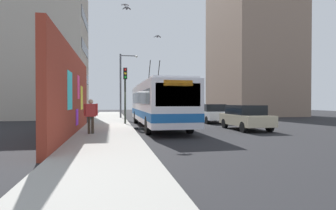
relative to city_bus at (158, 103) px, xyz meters
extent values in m
plane|color=#232326|center=(0.91, 1.80, -1.72)|extent=(80.00, 80.00, 0.00)
cube|color=#9E9B93|center=(0.91, 3.40, -1.64)|extent=(48.00, 3.20, 0.15)
cube|color=maroon|center=(-3.63, 5.15, 0.49)|extent=(12.91, 0.30, 4.41)
cube|color=yellow|center=(-0.66, 4.99, 0.32)|extent=(1.08, 0.02, 1.48)
cube|color=#33D8E5|center=(-5.60, 4.99, 0.60)|extent=(1.38, 0.02, 1.75)
cube|color=#8C19D8|center=(-3.03, 4.99, -0.76)|extent=(0.94, 0.02, 0.88)
cube|color=#F2338C|center=(-2.35, 4.99, 0.91)|extent=(0.86, 0.02, 1.34)
cube|color=#B2A899|center=(12.95, 11.00, 5.50)|extent=(8.76, 9.94, 14.44)
cube|color=black|center=(12.95, 6.01, 2.68)|extent=(7.45, 0.04, 1.10)
cube|color=black|center=(12.95, 6.01, 5.88)|extent=(7.45, 0.04, 1.10)
cube|color=black|center=(12.95, 6.01, 9.08)|extent=(7.45, 0.04, 1.10)
cube|color=gray|center=(14.79, -15.20, 8.49)|extent=(11.75, 8.74, 20.41)
cube|color=black|center=(14.79, -19.59, 2.68)|extent=(9.99, 0.04, 1.10)
cube|color=black|center=(14.79, -19.59, 5.88)|extent=(9.99, 0.04, 1.10)
cube|color=black|center=(14.79, -19.59, 9.08)|extent=(9.99, 0.04, 1.10)
cube|color=black|center=(14.79, -19.59, 12.28)|extent=(9.99, 0.04, 1.10)
cube|color=silver|center=(0.01, 0.00, -0.02)|extent=(12.04, 2.61, 2.50)
cube|color=silver|center=(0.01, 0.00, 1.29)|extent=(11.56, 2.40, 0.12)
cube|color=#1959A5|center=(0.01, 0.00, -0.72)|extent=(12.06, 2.63, 0.44)
cube|color=black|center=(-6.00, 0.00, 0.42)|extent=(0.04, 2.22, 1.12)
cube|color=black|center=(0.01, 0.00, 0.36)|extent=(11.08, 2.64, 0.80)
cube|color=orange|center=(-5.99, 0.00, 0.98)|extent=(0.06, 1.43, 0.28)
cylinder|color=black|center=(1.81, -0.35, 2.13)|extent=(1.43, 0.06, 2.00)
cylinder|color=black|center=(1.81, 0.35, 2.13)|extent=(1.43, 0.06, 2.00)
cylinder|color=black|center=(-3.85, -1.18, -1.22)|extent=(1.00, 0.28, 1.00)
cylinder|color=black|center=(-3.85, 1.18, -1.22)|extent=(1.00, 0.28, 1.00)
cylinder|color=black|center=(3.86, -1.18, -1.22)|extent=(1.00, 0.28, 1.00)
cylinder|color=black|center=(3.86, 1.18, -1.22)|extent=(1.00, 0.28, 1.00)
cube|color=#C6B793|center=(-2.77, -5.20, -1.07)|extent=(4.08, 1.88, 0.66)
cube|color=black|center=(-2.69, -5.20, -0.44)|extent=(2.45, 1.69, 0.60)
cylinder|color=black|center=(-4.12, -6.04, -1.40)|extent=(0.64, 0.22, 0.64)
cylinder|color=black|center=(-4.12, -4.36, -1.40)|extent=(0.64, 0.22, 0.64)
cylinder|color=black|center=(-1.43, -6.04, -1.40)|extent=(0.64, 0.22, 0.64)
cylinder|color=black|center=(-1.43, -4.36, -1.40)|extent=(0.64, 0.22, 0.64)
cube|color=white|center=(3.30, -5.20, -1.07)|extent=(4.16, 1.91, 0.66)
cube|color=black|center=(3.38, -5.20, -0.44)|extent=(2.49, 1.72, 0.60)
cylinder|color=black|center=(1.93, -6.05, -1.40)|extent=(0.64, 0.22, 0.64)
cylinder|color=black|center=(1.93, -4.35, -1.40)|extent=(0.64, 0.22, 0.64)
cylinder|color=black|center=(4.67, -6.05, -1.40)|extent=(0.64, 0.22, 0.64)
cylinder|color=black|center=(4.67, -4.35, -1.40)|extent=(0.64, 0.22, 0.64)
cube|color=#B7B7BC|center=(9.74, -5.20, -1.07)|extent=(4.75, 1.76, 0.66)
cube|color=black|center=(9.84, -5.20, -0.44)|extent=(2.85, 1.58, 0.60)
cylinder|color=black|center=(8.18, -5.98, -1.40)|extent=(0.64, 0.22, 0.64)
cylinder|color=black|center=(8.18, -4.42, -1.40)|extent=(0.64, 0.22, 0.64)
cylinder|color=black|center=(11.31, -5.98, -1.40)|extent=(0.64, 0.22, 0.64)
cylinder|color=black|center=(11.31, -4.42, -1.40)|extent=(0.64, 0.22, 0.64)
cylinder|color=#3F3326|center=(-4.11, 4.10, -1.13)|extent=(0.14, 0.14, 0.88)
cylinder|color=#3F3326|center=(-4.11, 4.28, -1.13)|extent=(0.14, 0.14, 0.88)
cube|color=#BF3333|center=(-4.11, 4.19, -0.36)|extent=(0.22, 0.51, 0.66)
cylinder|color=#BF3333|center=(-4.11, 3.88, -0.33)|extent=(0.09, 0.09, 0.63)
cylinder|color=#BF3333|center=(-4.11, 4.49, -0.33)|extent=(0.09, 0.09, 0.63)
sphere|color=tan|center=(-4.11, 4.19, 0.09)|extent=(0.24, 0.24, 0.24)
cylinder|color=#2D382D|center=(1.86, 2.15, 0.52)|extent=(0.14, 0.14, 4.17)
cube|color=black|center=(1.64, 2.15, 2.15)|extent=(0.20, 0.28, 0.84)
sphere|color=red|center=(1.53, 2.15, 2.43)|extent=(0.18, 0.18, 0.18)
sphere|color=yellow|center=(1.53, 2.15, 2.15)|extent=(0.18, 0.18, 0.18)
sphere|color=green|center=(1.53, 2.15, 1.87)|extent=(0.18, 0.18, 0.18)
cylinder|color=#4C4C51|center=(9.50, 2.25, 1.68)|extent=(0.18, 0.18, 6.49)
cylinder|color=#4C4C51|center=(9.50, 1.43, 4.77)|extent=(0.10, 1.63, 0.10)
ellipsoid|color=silver|center=(9.50, 0.62, 4.72)|extent=(0.44, 0.28, 0.20)
ellipsoid|color=#47474C|center=(-0.88, 2.17, 6.08)|extent=(0.32, 0.14, 0.12)
cube|color=#47474C|center=(-0.88, 2.03, 6.11)|extent=(0.20, 0.25, 0.17)
cube|color=#47474C|center=(-0.88, 2.31, 6.11)|extent=(0.20, 0.25, 0.17)
ellipsoid|color=gray|center=(1.92, 2.13, 7.27)|extent=(0.32, 0.14, 0.12)
cube|color=gray|center=(1.92, 1.99, 7.30)|extent=(0.20, 0.28, 0.08)
cube|color=gray|center=(1.92, 2.27, 7.30)|extent=(0.20, 0.28, 0.08)
ellipsoid|color=#47474C|center=(1.58, -0.25, 4.96)|extent=(0.32, 0.14, 0.12)
cube|color=#47474C|center=(1.58, -0.39, 4.99)|extent=(0.20, 0.25, 0.16)
cube|color=#47474C|center=(1.58, -0.11, 4.99)|extent=(0.20, 0.25, 0.16)
cylinder|color=black|center=(-0.78, 1.20, -1.71)|extent=(2.12, 2.12, 0.00)
camera|label=1|loc=(-18.66, 3.11, 0.11)|focal=29.12mm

